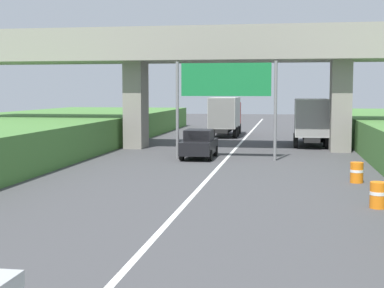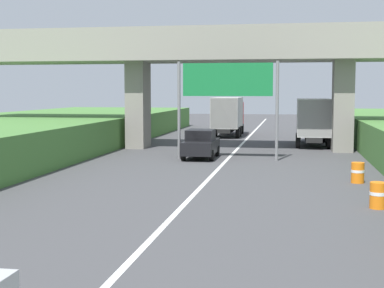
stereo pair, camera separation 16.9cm
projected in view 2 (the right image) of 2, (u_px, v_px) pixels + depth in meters
The scene contains 8 objects.
lane_centre_stripe at pixel (223, 164), 31.43m from camera, with size 0.20×103.51×0.01m, color white.
overpass_bridge at pixel (238, 58), 38.64m from camera, with size 40.00×4.80×8.20m.
overhead_highway_sign at pixel (227, 87), 32.89m from camera, with size 5.88×0.18×5.70m.
truck_blue at pixel (313, 119), 41.89m from camera, with size 2.44×7.30×3.44m.
truck_red at pixel (228, 114), 50.62m from camera, with size 2.44×7.30×3.44m.
car_black at pixel (201, 144), 33.91m from camera, with size 1.86×4.10×1.72m.
construction_barrel_3 at pixel (378, 195), 19.43m from camera, with size 0.57×0.57×0.90m.
construction_barrel_4 at pixel (358, 173), 24.83m from camera, with size 0.57×0.57×0.90m.
Camera 2 is at (3.71, 0.73, 3.99)m, focal length 53.47 mm.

